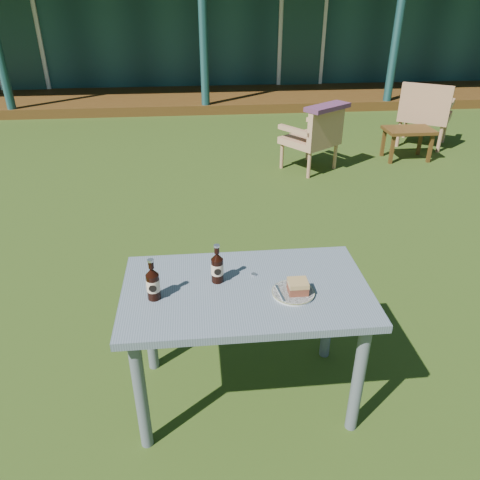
{
  "coord_description": "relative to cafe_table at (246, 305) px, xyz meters",
  "views": [
    {
      "loc": [
        -0.21,
        -3.46,
        2.02
      ],
      "look_at": [
        0.0,
        -1.3,
        0.82
      ],
      "focal_mm": 35.0,
      "sensor_mm": 36.0,
      "label": 1
    }
  ],
  "objects": [
    {
      "name": "armchair_right",
      "position": [
        2.92,
        4.27,
        -0.13
      ],
      "size": [
        0.87,
        0.85,
        0.87
      ],
      "color": "tan",
      "rests_on": "ground"
    },
    {
      "name": "plate",
      "position": [
        0.22,
        -0.07,
        0.11
      ],
      "size": [
        0.2,
        0.2,
        0.01
      ],
      "color": "silver",
      "rests_on": "cafe_table"
    },
    {
      "name": "pavilion",
      "position": [
        -0.0,
        10.99,
        0.99
      ],
      "size": [
        15.8,
        8.3,
        3.45
      ],
      "color": "#183E3F",
      "rests_on": "ground"
    },
    {
      "name": "cola_bottle_near",
      "position": [
        -0.13,
        0.07,
        0.18
      ],
      "size": [
        0.06,
        0.06,
        0.21
      ],
      "color": "black",
      "rests_on": "cafe_table"
    },
    {
      "name": "armchair_left",
      "position": [
        1.2,
        3.47,
        -0.19
      ],
      "size": [
        0.77,
        0.76,
        0.76
      ],
      "color": "tan",
      "rests_on": "ground"
    },
    {
      "name": "cake_slice",
      "position": [
        0.24,
        -0.08,
        0.15
      ],
      "size": [
        0.09,
        0.09,
        0.06
      ],
      "color": "brown",
      "rests_on": "plate"
    },
    {
      "name": "ground",
      "position": [
        0.0,
        1.6,
        -0.62
      ],
      "size": [
        80.0,
        80.0,
        0.0
      ],
      "primitive_type": "plane",
      "color": "#334916"
    },
    {
      "name": "cafe_table",
      "position": [
        0.0,
        0.0,
        0.0
      ],
      "size": [
        1.2,
        0.7,
        0.72
      ],
      "color": "slate",
      "rests_on": "ground"
    },
    {
      "name": "floral_throw",
      "position": [
        1.29,
        3.35,
        0.17
      ],
      "size": [
        0.59,
        0.51,
        0.05
      ],
      "primitive_type": "cube",
      "rotation": [
        0.0,
        0.0,
        3.76
      ],
      "color": "#5B2F4F",
      "rests_on": "armchair_left"
    },
    {
      "name": "side_table",
      "position": [
        2.49,
        3.75,
        -0.28
      ],
      "size": [
        0.6,
        0.4,
        0.4
      ],
      "color": "#4F3113",
      "rests_on": "ground"
    },
    {
      "name": "bottle_cap",
      "position": [
        0.05,
        0.11,
        0.11
      ],
      "size": [
        0.03,
        0.03,
        0.01
      ],
      "primitive_type": "cylinder",
      "color": "silver",
      "rests_on": "cafe_table"
    },
    {
      "name": "cola_bottle_far",
      "position": [
        -0.44,
        -0.04,
        0.19
      ],
      "size": [
        0.06,
        0.06,
        0.21
      ],
      "color": "black",
      "rests_on": "cafe_table"
    },
    {
      "name": "fork",
      "position": [
        0.15,
        -0.08,
        0.12
      ],
      "size": [
        0.03,
        0.14,
        0.0
      ],
      "primitive_type": "cube",
      "rotation": [
        0.0,
        0.0,
        0.12
      ],
      "color": "silver",
      "rests_on": "plate"
    }
  ]
}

